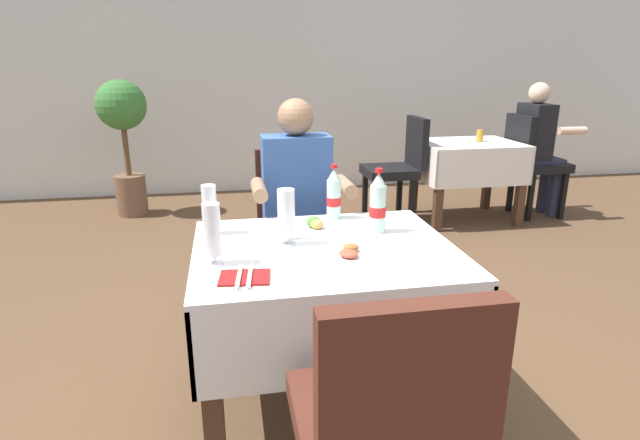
{
  "coord_description": "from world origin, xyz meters",
  "views": [
    {
      "loc": [
        -0.46,
        -1.93,
        1.44
      ],
      "look_at": [
        -0.1,
        0.02,
        0.81
      ],
      "focal_mm": 28.34,
      "sensor_mm": 36.0,
      "label": 1
    }
  ],
  "objects_px": {
    "chair_far_diner_seat": "(297,226)",
    "potted_plant_corner": "(124,129)",
    "chair_near_camera_side": "(385,423)",
    "seated_diner_far": "(298,205)",
    "cola_bottle_primary": "(378,205)",
    "background_table_tumbler": "(480,136)",
    "beer_glass_middle": "(286,217)",
    "beer_glass_left": "(212,232)",
    "background_patron": "(539,142)",
    "plate_near_camera": "(342,256)",
    "main_dining_table": "(324,287)",
    "plate_far_diner": "(307,228)",
    "background_dining_table": "(467,163)",
    "beer_glass_right": "(210,209)",
    "background_chair_right": "(532,159)",
    "cola_bottle_secondary": "(334,195)",
    "background_chair_left": "(399,164)",
    "napkin_cutlery_set": "(245,277)"
  },
  "relations": [
    {
      "from": "chair_far_diner_seat",
      "to": "potted_plant_corner",
      "type": "xyz_separation_m",
      "value": [
        -1.3,
        2.35,
        0.28
      ]
    },
    {
      "from": "chair_near_camera_side",
      "to": "seated_diner_far",
      "type": "relative_size",
      "value": 0.77
    },
    {
      "from": "cola_bottle_primary",
      "to": "background_table_tumbler",
      "type": "xyz_separation_m",
      "value": [
        1.66,
        2.3,
        -0.07
      ]
    },
    {
      "from": "beer_glass_middle",
      "to": "potted_plant_corner",
      "type": "relative_size",
      "value": 0.18
    },
    {
      "from": "beer_glass_left",
      "to": "background_patron",
      "type": "xyz_separation_m",
      "value": [
        2.96,
        2.54,
        -0.14
      ]
    },
    {
      "from": "chair_far_diner_seat",
      "to": "plate_near_camera",
      "type": "distance_m",
      "value": 0.98
    },
    {
      "from": "main_dining_table",
      "to": "plate_far_diner",
      "type": "height_order",
      "value": "plate_far_diner"
    },
    {
      "from": "background_patron",
      "to": "background_dining_table",
      "type": "bearing_deg",
      "value": -180.0
    },
    {
      "from": "seated_diner_far",
      "to": "beer_glass_right",
      "type": "relative_size",
      "value": 5.91
    },
    {
      "from": "main_dining_table",
      "to": "chair_near_camera_side",
      "type": "distance_m",
      "value": 0.82
    },
    {
      "from": "plate_far_diner",
      "to": "background_patron",
      "type": "height_order",
      "value": "background_patron"
    },
    {
      "from": "chair_far_diner_seat",
      "to": "plate_near_camera",
      "type": "relative_size",
      "value": 3.76
    },
    {
      "from": "background_chair_right",
      "to": "potted_plant_corner",
      "type": "relative_size",
      "value": 0.75
    },
    {
      "from": "chair_near_camera_side",
      "to": "cola_bottle_secondary",
      "type": "bearing_deg",
      "value": 84.5
    },
    {
      "from": "cola_bottle_secondary",
      "to": "background_patron",
      "type": "height_order",
      "value": "background_patron"
    },
    {
      "from": "chair_far_diner_seat",
      "to": "seated_diner_far",
      "type": "height_order",
      "value": "seated_diner_far"
    },
    {
      "from": "main_dining_table",
      "to": "plate_near_camera",
      "type": "xyz_separation_m",
      "value": [
        0.04,
        -0.14,
        0.19
      ]
    },
    {
      "from": "beer_glass_middle",
      "to": "beer_glass_right",
      "type": "bearing_deg",
      "value": 147.62
    },
    {
      "from": "plate_far_diner",
      "to": "background_chair_left",
      "type": "xyz_separation_m",
      "value": [
        1.2,
        2.23,
        -0.19
      ]
    },
    {
      "from": "chair_far_diner_seat",
      "to": "background_chair_right",
      "type": "height_order",
      "value": "same"
    },
    {
      "from": "main_dining_table",
      "to": "background_chair_right",
      "type": "height_order",
      "value": "background_chair_right"
    },
    {
      "from": "beer_glass_right",
      "to": "background_chair_right",
      "type": "relative_size",
      "value": 0.22
    },
    {
      "from": "potted_plant_corner",
      "to": "beer_glass_right",
      "type": "bearing_deg",
      "value": -73.7
    },
    {
      "from": "chair_far_diner_seat",
      "to": "beer_glass_left",
      "type": "distance_m",
      "value": 1.06
    },
    {
      "from": "beer_glass_middle",
      "to": "cola_bottle_secondary",
      "type": "distance_m",
      "value": 0.41
    },
    {
      "from": "cola_bottle_secondary",
      "to": "beer_glass_left",
      "type": "bearing_deg",
      "value": -139.15
    },
    {
      "from": "napkin_cutlery_set",
      "to": "background_dining_table",
      "type": "height_order",
      "value": "napkin_cutlery_set"
    },
    {
      "from": "beer_glass_right",
      "to": "cola_bottle_primary",
      "type": "distance_m",
      "value": 0.71
    },
    {
      "from": "background_dining_table",
      "to": "background_table_tumbler",
      "type": "bearing_deg",
      "value": -2.61
    },
    {
      "from": "potted_plant_corner",
      "to": "cola_bottle_secondary",
      "type": "bearing_deg",
      "value": -63.22
    },
    {
      "from": "beer_glass_left",
      "to": "background_patron",
      "type": "relative_size",
      "value": 0.18
    },
    {
      "from": "beer_glass_middle",
      "to": "napkin_cutlery_set",
      "type": "distance_m",
      "value": 0.37
    },
    {
      "from": "beer_glass_left",
      "to": "background_patron",
      "type": "distance_m",
      "value": 3.9
    },
    {
      "from": "main_dining_table",
      "to": "background_patron",
      "type": "relative_size",
      "value": 0.82
    },
    {
      "from": "cola_bottle_secondary",
      "to": "potted_plant_corner",
      "type": "height_order",
      "value": "potted_plant_corner"
    },
    {
      "from": "plate_far_diner",
      "to": "cola_bottle_primary",
      "type": "height_order",
      "value": "cola_bottle_primary"
    },
    {
      "from": "plate_far_diner",
      "to": "background_table_tumbler",
      "type": "relative_size",
      "value": 2.18
    },
    {
      "from": "chair_far_diner_seat",
      "to": "beer_glass_left",
      "type": "bearing_deg",
      "value": -114.89
    },
    {
      "from": "beer_glass_middle",
      "to": "background_chair_right",
      "type": "bearing_deg",
      "value": 42.33
    },
    {
      "from": "background_patron",
      "to": "cola_bottle_primary",
      "type": "bearing_deg",
      "value": -134.59
    },
    {
      "from": "chair_far_diner_seat",
      "to": "background_chair_right",
      "type": "relative_size",
      "value": 1.0
    },
    {
      "from": "beer_glass_left",
      "to": "napkin_cutlery_set",
      "type": "bearing_deg",
      "value": -55.82
    },
    {
      "from": "cola_bottle_primary",
      "to": "background_chair_right",
      "type": "distance_m",
      "value": 3.21
    },
    {
      "from": "chair_near_camera_side",
      "to": "background_patron",
      "type": "xyz_separation_m",
      "value": [
        2.53,
        3.26,
        0.16
      ]
    },
    {
      "from": "beer_glass_left",
      "to": "potted_plant_corner",
      "type": "distance_m",
      "value": 3.39
    },
    {
      "from": "cola_bottle_primary",
      "to": "potted_plant_corner",
      "type": "distance_m",
      "value": 3.41
    },
    {
      "from": "cola_bottle_primary",
      "to": "potted_plant_corner",
      "type": "height_order",
      "value": "potted_plant_corner"
    },
    {
      "from": "seated_diner_far",
      "to": "beer_glass_middle",
      "type": "xyz_separation_m",
      "value": [
        -0.14,
        -0.66,
        0.14
      ]
    },
    {
      "from": "cola_bottle_secondary",
      "to": "napkin_cutlery_set",
      "type": "distance_m",
      "value": 0.77
    },
    {
      "from": "main_dining_table",
      "to": "plate_near_camera",
      "type": "relative_size",
      "value": 3.99
    }
  ]
}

